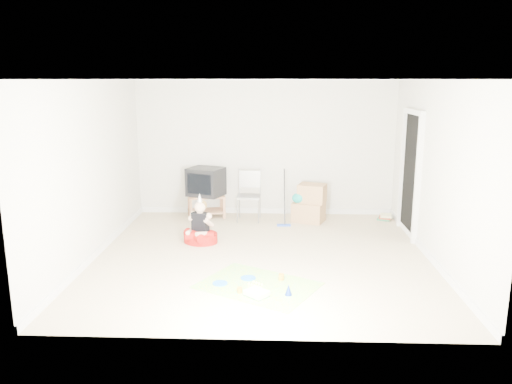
{
  "coord_description": "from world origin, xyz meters",
  "views": [
    {
      "loc": [
        0.19,
        -7.14,
        2.59
      ],
      "look_at": [
        -0.1,
        0.4,
        0.9
      ],
      "focal_mm": 35.0,
      "sensor_mm": 36.0,
      "label": 1
    }
  ],
  "objects_px": {
    "folding_chair": "(249,196)",
    "seated_woman": "(201,232)",
    "birthday_cake": "(257,294)",
    "crt_tv": "(206,182)",
    "tv_stand": "(206,204)",
    "cardboard_boxes": "(309,204)"
  },
  "relations": [
    {
      "from": "crt_tv",
      "to": "cardboard_boxes",
      "type": "bearing_deg",
      "value": 15.64
    },
    {
      "from": "tv_stand",
      "to": "seated_woman",
      "type": "height_order",
      "value": "seated_woman"
    },
    {
      "from": "folding_chair",
      "to": "seated_woman",
      "type": "xyz_separation_m",
      "value": [
        -0.72,
        -1.33,
        -0.29
      ]
    },
    {
      "from": "tv_stand",
      "to": "crt_tv",
      "type": "distance_m",
      "value": 0.44
    },
    {
      "from": "tv_stand",
      "to": "cardboard_boxes",
      "type": "relative_size",
      "value": 1.1
    },
    {
      "from": "tv_stand",
      "to": "cardboard_boxes",
      "type": "xyz_separation_m",
      "value": [
        1.97,
        -0.22,
        0.08
      ]
    },
    {
      "from": "folding_chair",
      "to": "tv_stand",
      "type": "bearing_deg",
      "value": 166.14
    },
    {
      "from": "crt_tv",
      "to": "birthday_cake",
      "type": "distance_m",
      "value": 3.83
    },
    {
      "from": "folding_chair",
      "to": "birthday_cake",
      "type": "relative_size",
      "value": 2.87
    },
    {
      "from": "folding_chair",
      "to": "seated_woman",
      "type": "bearing_deg",
      "value": -118.54
    },
    {
      "from": "tv_stand",
      "to": "crt_tv",
      "type": "bearing_deg",
      "value": 116.57
    },
    {
      "from": "cardboard_boxes",
      "to": "birthday_cake",
      "type": "bearing_deg",
      "value": -104.26
    },
    {
      "from": "cardboard_boxes",
      "to": "seated_woman",
      "type": "distance_m",
      "value": 2.28
    },
    {
      "from": "crt_tv",
      "to": "folding_chair",
      "type": "height_order",
      "value": "crt_tv"
    },
    {
      "from": "cardboard_boxes",
      "to": "birthday_cake",
      "type": "relative_size",
      "value": 2.11
    },
    {
      "from": "tv_stand",
      "to": "folding_chair",
      "type": "bearing_deg",
      "value": -13.86
    },
    {
      "from": "tv_stand",
      "to": "crt_tv",
      "type": "height_order",
      "value": "crt_tv"
    },
    {
      "from": "seated_woman",
      "to": "birthday_cake",
      "type": "bearing_deg",
      "value": -64.28
    },
    {
      "from": "tv_stand",
      "to": "cardboard_boxes",
      "type": "height_order",
      "value": "cardboard_boxes"
    },
    {
      "from": "tv_stand",
      "to": "cardboard_boxes",
      "type": "distance_m",
      "value": 1.98
    },
    {
      "from": "tv_stand",
      "to": "seated_woman",
      "type": "relative_size",
      "value": 0.95
    },
    {
      "from": "crt_tv",
      "to": "birthday_cake",
      "type": "xyz_separation_m",
      "value": [
        1.11,
        -3.6,
        -0.66
      ]
    }
  ]
}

